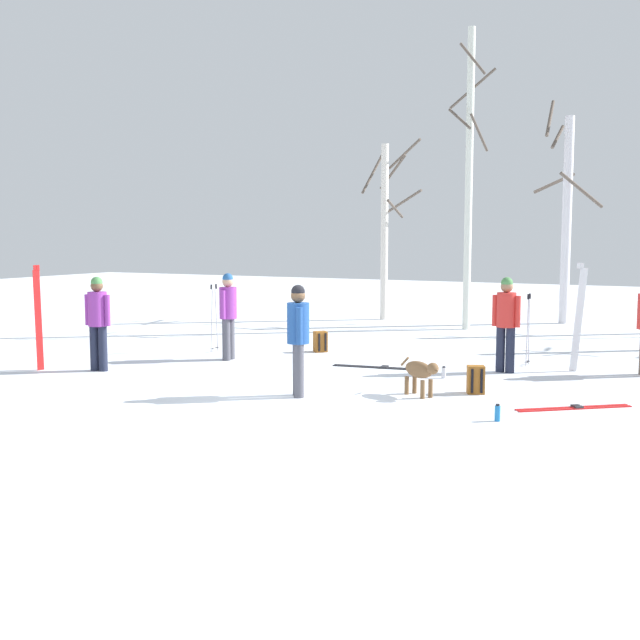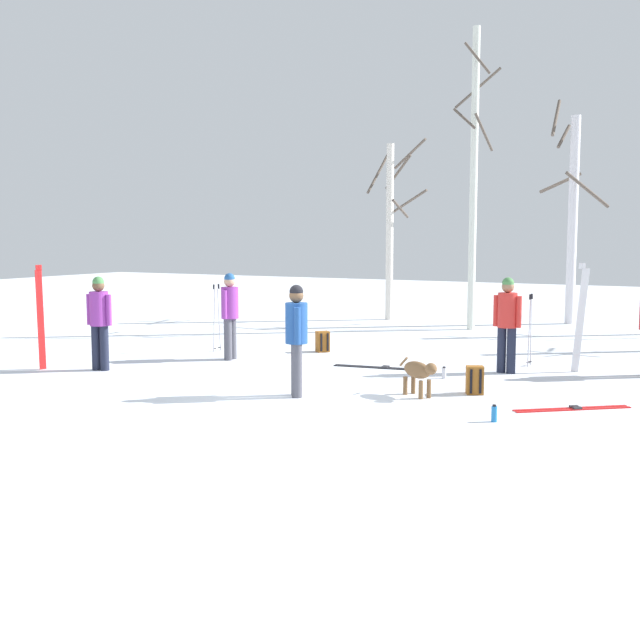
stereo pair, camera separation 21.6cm
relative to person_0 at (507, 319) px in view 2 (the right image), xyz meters
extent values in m
plane|color=white|center=(-2.35, -3.85, -0.98)|extent=(60.00, 60.00, 0.00)
cylinder|color=#1E2338|center=(0.09, -0.01, -0.57)|extent=(0.16, 0.16, 0.82)
cylinder|color=#1E2338|center=(-0.09, 0.01, -0.57)|extent=(0.16, 0.16, 0.82)
cylinder|color=red|center=(0.00, 0.00, 0.15)|extent=(0.34, 0.34, 0.62)
sphere|color=#997051|center=(0.00, 0.00, 0.57)|extent=(0.22, 0.22, 0.22)
sphere|color=#4C8C4C|center=(0.00, 0.00, 0.63)|extent=(0.21, 0.21, 0.21)
cylinder|color=red|center=(0.21, -0.02, 0.13)|extent=(0.10, 0.10, 0.56)
cylinder|color=red|center=(-0.21, 0.02, 0.13)|extent=(0.10, 0.10, 0.56)
cylinder|color=#4C4C56|center=(-2.26, -3.62, -0.57)|extent=(0.16, 0.16, 0.82)
cylinder|color=#4C4C56|center=(-2.36, -3.47, -0.57)|extent=(0.16, 0.16, 0.82)
cylinder|color=#1E478C|center=(-2.31, -3.54, 0.15)|extent=(0.34, 0.34, 0.62)
sphere|color=brown|center=(-2.31, -3.54, 0.57)|extent=(0.22, 0.22, 0.22)
sphere|color=black|center=(-2.31, -3.54, 0.63)|extent=(0.21, 0.21, 0.21)
cylinder|color=#1E478C|center=(-2.20, -3.72, 0.13)|extent=(0.10, 0.10, 0.56)
cylinder|color=#1E478C|center=(-2.42, -3.37, 0.13)|extent=(0.10, 0.10, 0.56)
cylinder|color=#1E2338|center=(-6.55, -3.15, -0.57)|extent=(0.16, 0.16, 0.82)
cylinder|color=#1E2338|center=(-6.73, -3.17, -0.57)|extent=(0.16, 0.16, 0.82)
cylinder|color=purple|center=(-6.64, -3.16, 0.15)|extent=(0.34, 0.34, 0.62)
sphere|color=brown|center=(-6.64, -3.16, 0.57)|extent=(0.22, 0.22, 0.22)
sphere|color=#4C8C4C|center=(-6.64, -3.16, 0.63)|extent=(0.21, 0.21, 0.21)
cylinder|color=purple|center=(-6.43, -3.13, 0.13)|extent=(0.10, 0.10, 0.56)
cylinder|color=purple|center=(-6.85, -3.18, 0.13)|extent=(0.10, 0.10, 0.56)
cylinder|color=#4C4C56|center=(-5.25, -0.93, -0.57)|extent=(0.16, 0.16, 0.82)
cylinder|color=#4C4C56|center=(-5.23, -1.11, -0.57)|extent=(0.16, 0.16, 0.82)
cylinder|color=purple|center=(-5.24, -1.02, 0.15)|extent=(0.34, 0.34, 0.62)
sphere|color=tan|center=(-5.24, -1.02, 0.57)|extent=(0.22, 0.22, 0.22)
sphere|color=#265999|center=(-5.24, -1.02, 0.63)|extent=(0.21, 0.21, 0.21)
cylinder|color=purple|center=(-5.26, -0.81, 0.13)|extent=(0.10, 0.10, 0.56)
cylinder|color=purple|center=(-5.22, -1.23, 0.13)|extent=(0.10, 0.10, 0.56)
ellipsoid|color=brown|center=(-0.67, -2.69, -0.57)|extent=(0.63, 0.50, 0.26)
sphere|color=brown|center=(-0.39, -2.87, -0.51)|extent=(0.18, 0.18, 0.18)
ellipsoid|color=brown|center=(-0.34, -2.90, -0.53)|extent=(0.12, 0.10, 0.06)
cylinder|color=brown|center=(-0.97, -2.50, -0.49)|extent=(0.18, 0.13, 0.17)
cylinder|color=brown|center=(-0.47, -2.73, -0.84)|extent=(0.07, 0.07, 0.28)
cylinder|color=brown|center=(-0.55, -2.86, -0.84)|extent=(0.07, 0.07, 0.28)
cylinder|color=brown|center=(-0.80, -2.52, -0.84)|extent=(0.07, 0.07, 0.28)
cylinder|color=brown|center=(-0.88, -2.65, -0.84)|extent=(0.07, 0.07, 0.28)
cube|color=red|center=(-7.66, -3.63, -0.07)|extent=(0.04, 0.10, 1.83)
cube|color=red|center=(-7.66, -3.63, 0.89)|extent=(0.03, 0.06, 0.10)
cube|color=red|center=(-7.64, -3.57, -0.07)|extent=(0.04, 0.10, 1.83)
cube|color=red|center=(-7.64, -3.57, 0.89)|extent=(0.03, 0.06, 0.10)
cube|color=white|center=(1.17, 0.69, -0.04)|extent=(0.21, 0.04, 1.87)
cube|color=white|center=(1.17, 0.69, 0.93)|extent=(0.06, 0.02, 0.10)
cube|color=white|center=(1.11, 0.69, -0.04)|extent=(0.21, 0.04, 1.87)
cube|color=white|center=(1.11, 0.69, 0.93)|extent=(0.06, 0.02, 0.10)
cube|color=black|center=(-2.14, -0.62, -0.97)|extent=(1.87, 0.34, 0.02)
cube|color=#333338|center=(-2.09, -0.61, -0.95)|extent=(0.13, 0.08, 0.03)
cube|color=black|center=(-2.16, -0.52, -0.97)|extent=(1.87, 0.34, 0.02)
cube|color=#333338|center=(-2.11, -0.51, -0.95)|extent=(0.13, 0.08, 0.03)
cube|color=red|center=(1.64, -2.57, -0.97)|extent=(1.41, 1.14, 0.02)
cube|color=#333338|center=(1.68, -2.54, -0.95)|extent=(0.13, 0.12, 0.03)
cube|color=red|center=(1.58, -2.49, -0.97)|extent=(1.41, 1.14, 0.02)
cube|color=#333338|center=(1.62, -2.46, -0.95)|extent=(0.13, 0.12, 0.03)
cylinder|color=#B2B2BC|center=(0.19, 1.04, -0.35)|extent=(0.02, 0.10, 1.26)
cylinder|color=black|center=(0.19, 1.04, 0.33)|extent=(0.04, 0.04, 0.10)
cylinder|color=black|center=(0.19, 1.04, -0.91)|extent=(0.07, 0.07, 0.01)
cylinder|color=#B2B2BC|center=(0.19, 0.89, -0.35)|extent=(0.02, 0.10, 1.26)
cylinder|color=black|center=(0.19, 0.89, 0.33)|extent=(0.04, 0.04, 0.10)
cylinder|color=black|center=(0.19, 0.89, -0.91)|extent=(0.07, 0.07, 0.01)
cylinder|color=#B2B2BC|center=(-6.12, -0.14, -0.32)|extent=(0.02, 0.10, 1.33)
cylinder|color=black|center=(-6.12, -0.14, 0.40)|extent=(0.04, 0.04, 0.10)
cylinder|color=black|center=(-6.12, -0.14, -0.91)|extent=(0.07, 0.07, 0.01)
cylinder|color=#B2B2BC|center=(-6.12, -0.31, -0.32)|extent=(0.02, 0.10, 1.33)
cylinder|color=black|center=(-6.12, -0.31, 0.40)|extent=(0.04, 0.04, 0.10)
cylinder|color=black|center=(-6.12, -0.31, -0.91)|extent=(0.07, 0.07, 0.01)
cube|color=#99591E|center=(-4.09, 0.73, -0.76)|extent=(0.32, 0.33, 0.44)
cube|color=#99591E|center=(-4.18, 0.82, -0.83)|extent=(0.17, 0.19, 0.20)
cube|color=black|center=(-3.95, 0.71, -0.76)|extent=(0.04, 0.04, 0.37)
cube|color=black|center=(-4.05, 0.60, -0.76)|extent=(0.04, 0.04, 0.37)
cube|color=#99591E|center=(0.06, -2.12, -0.76)|extent=(0.32, 0.29, 0.44)
cube|color=#99591E|center=(0.01, -2.00, -0.83)|extent=(0.20, 0.14, 0.20)
cube|color=black|center=(0.17, -2.19, -0.76)|extent=(0.04, 0.04, 0.37)
cube|color=black|center=(0.04, -2.25, -0.76)|extent=(0.04, 0.04, 0.37)
cylinder|color=#1E72BF|center=(0.83, -3.79, -0.88)|extent=(0.08, 0.08, 0.21)
cylinder|color=black|center=(0.83, -3.79, -0.76)|extent=(0.05, 0.05, 0.02)
cylinder|color=silver|center=(-0.80, -1.06, -0.89)|extent=(0.08, 0.08, 0.18)
cylinder|color=black|center=(-0.80, -1.06, -0.78)|extent=(0.05, 0.05, 0.02)
cylinder|color=silver|center=(-5.34, 7.32, 1.54)|extent=(0.21, 0.21, 5.04)
cylinder|color=brown|center=(-5.03, 7.98, 2.44)|extent=(1.39, 0.71, 0.68)
cylinder|color=brown|center=(-4.98, 7.92, 3.81)|extent=(1.28, 0.80, 0.78)
cylinder|color=brown|center=(-5.26, 7.73, 3.29)|extent=(0.89, 0.25, 0.97)
cylinder|color=brown|center=(-4.98, 7.24, 2.21)|extent=(0.24, 0.77, 0.52)
cylinder|color=brown|center=(-5.77, 7.46, 3.26)|extent=(0.37, 0.94, 1.24)
cylinder|color=silver|center=(-2.51, 6.06, 2.85)|extent=(0.19, 0.19, 7.67)
cylinder|color=brown|center=(-2.68, 5.74, 4.39)|extent=(0.72, 0.42, 0.60)
cylinder|color=brown|center=(-2.61, 6.63, 5.27)|extent=(1.18, 0.29, 1.01)
cylinder|color=brown|center=(-2.38, 5.77, 5.84)|extent=(0.65, 0.33, 0.80)
cylinder|color=brown|center=(-2.22, 5.92, 4.04)|extent=(0.36, 0.64, 0.90)
cylinder|color=silver|center=(-0.47, 8.63, 1.86)|extent=(0.26, 0.26, 5.67)
cylinder|color=brown|center=(-0.03, 8.15, 2.66)|extent=(1.05, 0.98, 0.95)
cylinder|color=brown|center=(-1.00, 8.60, 4.66)|extent=(0.15, 1.12, 1.12)
cylinder|color=brown|center=(-0.80, 8.70, 4.16)|extent=(0.25, 0.73, 0.70)
cylinder|color=brown|center=(-0.92, 9.08, 2.92)|extent=(0.99, 0.98, 0.61)
camera|label=1|loc=(3.39, -14.10, 1.49)|focal=44.64mm
camera|label=2|loc=(3.58, -14.00, 1.49)|focal=44.64mm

